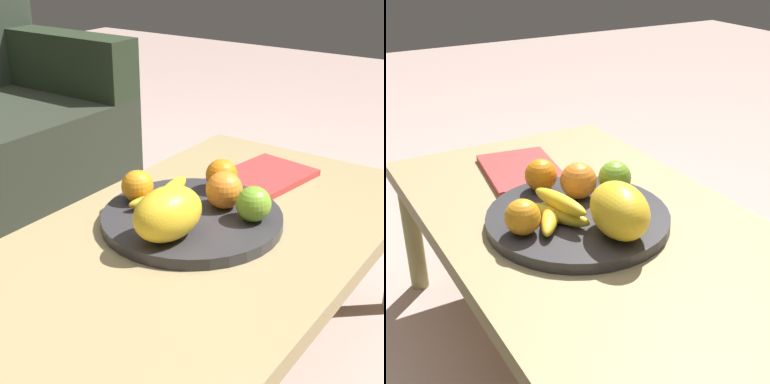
% 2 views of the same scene
% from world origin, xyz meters
% --- Properties ---
extents(ground_plane, '(8.00, 8.00, 0.00)m').
position_xyz_m(ground_plane, '(0.00, 0.00, 0.00)').
color(ground_plane, '#B5998E').
extents(coffee_table, '(1.20, 0.65, 0.39)m').
position_xyz_m(coffee_table, '(0.00, 0.00, 0.35)').
color(coffee_table, '#9F8A5D').
rests_on(coffee_table, ground_plane).
extents(fruit_bowl, '(0.39, 0.39, 0.03)m').
position_xyz_m(fruit_bowl, '(0.05, 0.04, 0.40)').
color(fruit_bowl, '#323034').
rests_on(fruit_bowl, coffee_table).
extents(melon_large_front, '(0.17, 0.13, 0.11)m').
position_xyz_m(melon_large_front, '(-0.06, 0.01, 0.46)').
color(melon_large_front, yellow).
rests_on(melon_large_front, fruit_bowl).
extents(orange_front, '(0.07, 0.07, 0.07)m').
position_xyz_m(orange_front, '(0.19, 0.05, 0.45)').
color(orange_front, orange).
rests_on(orange_front, fruit_bowl).
extents(orange_left, '(0.07, 0.07, 0.07)m').
position_xyz_m(orange_left, '(0.03, 0.17, 0.45)').
color(orange_left, orange).
rests_on(orange_left, fruit_bowl).
extents(orange_right, '(0.08, 0.08, 0.08)m').
position_xyz_m(orange_right, '(0.12, -0.00, 0.45)').
color(orange_right, orange).
rests_on(orange_right, fruit_bowl).
extents(apple_front, '(0.07, 0.07, 0.07)m').
position_xyz_m(apple_front, '(0.10, -0.08, 0.45)').
color(apple_front, '#73A72C').
rests_on(apple_front, fruit_bowl).
extents(banana_bunch, '(0.15, 0.12, 0.06)m').
position_xyz_m(banana_bunch, '(0.04, 0.10, 0.44)').
color(banana_bunch, yellow).
rests_on(banana_bunch, fruit_bowl).
extents(magazine, '(0.27, 0.21, 0.02)m').
position_xyz_m(magazine, '(0.36, 0.03, 0.39)').
color(magazine, '#BF3937').
rests_on(magazine, coffee_table).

